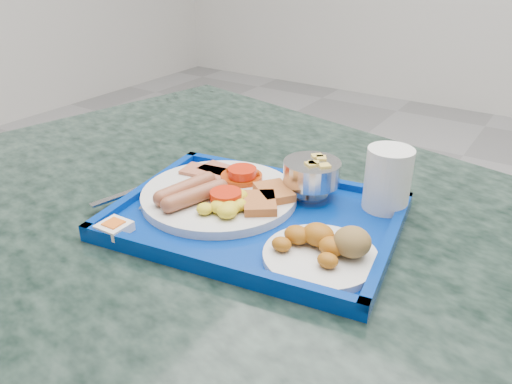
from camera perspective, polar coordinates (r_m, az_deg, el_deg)
floor at (r=1.78m, az=7.39°, el=-17.16°), size 6.00×6.00×0.00m
table at (r=0.94m, az=-0.31°, el=-13.58°), size 1.50×1.16×0.84m
tray at (r=0.78m, az=-0.00°, el=-2.98°), size 0.47×0.38×0.03m
main_plate at (r=0.81m, az=-3.90°, el=-0.19°), size 0.26×0.26×0.04m
bread_plate at (r=0.67m, az=7.90°, el=-6.50°), size 0.15×0.15×0.05m
fruit_bowl at (r=0.82m, az=6.42°, el=2.14°), size 0.09×0.09×0.07m
juice_cup at (r=0.80m, az=14.85°, el=1.67°), size 0.07×0.07×0.10m
spoon at (r=0.88m, az=-8.01°, el=0.99°), size 0.10×0.16×0.01m
knife at (r=0.88m, az=-13.18°, el=0.34°), size 0.05×0.18×0.00m
jam_packet at (r=0.76m, az=-15.89°, el=-3.95°), size 0.04×0.04×0.02m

